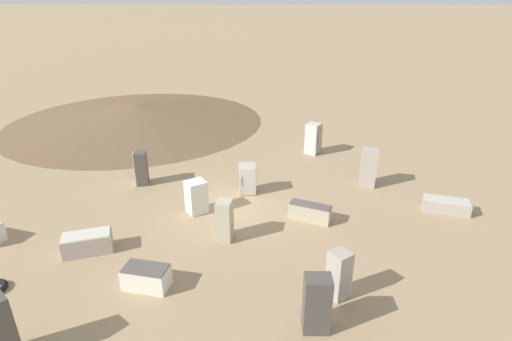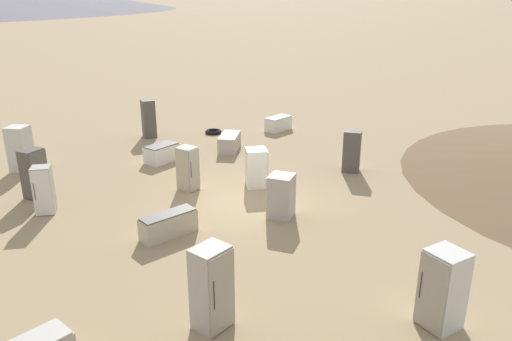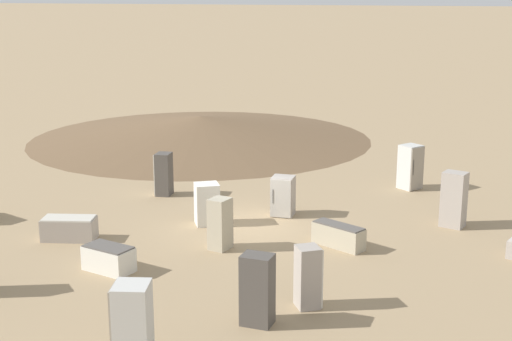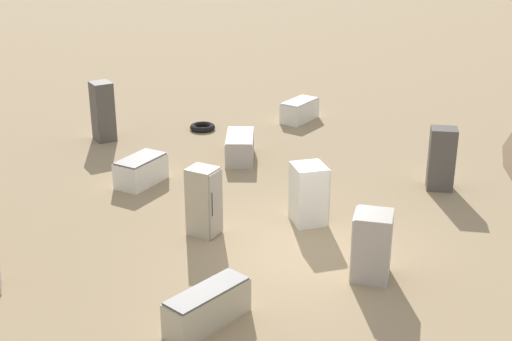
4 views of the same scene
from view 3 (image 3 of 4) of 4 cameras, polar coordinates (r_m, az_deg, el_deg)
ground_plane at (r=24.45m, az=-0.40°, el=-4.55°), size 1000.00×1000.00×0.00m
dirt_mound at (r=39.38m, az=-4.44°, el=3.45°), size 18.65×18.65×1.25m
discarded_fridge_1 at (r=25.18m, az=15.56°, el=-2.24°), size 0.86×0.77×1.92m
discarded_fridge_2 at (r=25.56m, az=2.17°, el=-2.06°), size 0.88×0.89×1.43m
discarded_fridge_3 at (r=21.03m, az=-11.70°, el=-6.90°), size 1.53×0.95×0.75m
discarded_fridge_4 at (r=22.21m, az=-2.88°, el=-4.28°), size 0.62×0.73×1.63m
discarded_fridge_6 at (r=24.62m, az=-3.95°, el=-2.68°), size 1.09×1.09×1.45m
discarded_fridge_7 at (r=22.66m, az=6.61°, el=-5.19°), size 1.84×1.11×0.73m
discarded_fridge_8 at (r=17.26m, az=0.13°, el=-9.50°), size 0.78×0.68×1.76m
discarded_fridge_9 at (r=29.71m, az=12.25°, el=0.28°), size 1.04×1.03×1.81m
discarded_fridge_10 at (r=15.67m, az=-9.88°, el=-12.08°), size 1.01×1.00×1.85m
discarded_fridge_11 at (r=18.23m, az=4.20°, el=-8.49°), size 0.83×0.82×1.61m
discarded_fridge_13 at (r=23.92m, az=-14.72°, el=-4.50°), size 1.88×1.37×0.75m
discarded_fridge_14 at (r=28.34m, az=-7.41°, el=-0.29°), size 0.74×0.79×1.69m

